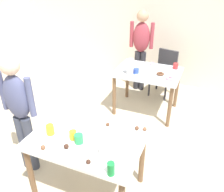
% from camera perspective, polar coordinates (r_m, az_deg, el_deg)
% --- Properties ---
extents(ground_plane, '(6.40, 6.40, 0.00)m').
position_cam_1_polar(ground_plane, '(3.00, -5.77, -20.77)').
color(ground_plane, beige).
extents(wall_back, '(6.40, 0.10, 2.60)m').
position_cam_1_polar(wall_back, '(5.06, 11.35, 17.44)').
color(wall_back, beige).
rests_on(wall_back, ground_plane).
extents(dining_table_near, '(1.14, 0.78, 0.75)m').
position_cam_1_polar(dining_table_near, '(2.52, -5.98, -11.67)').
color(dining_table_near, white).
rests_on(dining_table_near, ground_plane).
extents(dining_table_far, '(1.04, 0.78, 0.75)m').
position_cam_1_polar(dining_table_far, '(3.99, 8.50, 4.49)').
color(dining_table_far, silver).
rests_on(dining_table_far, ground_plane).
extents(chair_far_table, '(0.48, 0.48, 0.87)m').
position_cam_1_polar(chair_far_table, '(4.69, 12.44, 6.08)').
color(chair_far_table, '#2D2D33').
rests_on(chair_far_table, ground_plane).
extents(person_girl_near, '(0.45, 0.20, 1.49)m').
position_cam_1_polar(person_girl_near, '(2.84, -21.35, -2.54)').
color(person_girl_near, '#383D4C').
rests_on(person_girl_near, ground_plane).
extents(person_adult_far, '(0.45, 0.23, 1.57)m').
position_cam_1_polar(person_adult_far, '(4.65, 6.96, 12.23)').
color(person_adult_far, '#28282D').
rests_on(person_adult_far, ground_plane).
extents(mixing_bowl, '(0.20, 0.20, 0.09)m').
position_cam_1_polar(mixing_bowl, '(2.23, -0.38, -12.99)').
color(mixing_bowl, white).
rests_on(mixing_bowl, dining_table_near).
extents(soda_can, '(0.07, 0.07, 0.12)m').
position_cam_1_polar(soda_can, '(2.05, -0.27, -17.03)').
color(soda_can, '#198438').
rests_on(soda_can, dining_table_near).
extents(fork_near, '(0.17, 0.02, 0.01)m').
position_cam_1_polar(fork_near, '(2.67, -3.84, -6.06)').
color(fork_near, silver).
rests_on(fork_near, dining_table_near).
extents(cup_near_0, '(0.08, 0.08, 0.11)m').
position_cam_1_polar(cup_near_0, '(2.53, -14.58, -7.80)').
color(cup_near_0, yellow).
rests_on(cup_near_0, dining_table_near).
extents(cup_near_1, '(0.07, 0.07, 0.09)m').
position_cam_1_polar(cup_near_1, '(2.43, -9.32, -9.21)').
color(cup_near_1, yellow).
rests_on(cup_near_1, dining_table_near).
extents(cup_near_2, '(0.09, 0.09, 0.09)m').
position_cam_1_polar(cup_near_2, '(2.37, -7.88, -10.12)').
color(cup_near_2, green).
rests_on(cup_near_2, dining_table_near).
extents(cake_ball_0, '(0.04, 0.04, 0.04)m').
position_cam_1_polar(cake_ball_0, '(2.58, -1.02, -6.80)').
color(cake_ball_0, brown).
rests_on(cake_ball_0, dining_table_near).
extents(cake_ball_1, '(0.04, 0.04, 0.04)m').
position_cam_1_polar(cake_ball_1, '(2.67, -14.71, -6.65)').
color(cake_ball_1, brown).
rests_on(cake_ball_1, dining_table_near).
extents(cake_ball_2, '(0.05, 0.05, 0.05)m').
position_cam_1_polar(cake_ball_2, '(2.54, 5.98, -7.66)').
color(cake_ball_2, brown).
rests_on(cake_ball_2, dining_table_near).
extents(cake_ball_3, '(0.05, 0.05, 0.05)m').
position_cam_1_polar(cake_ball_3, '(2.14, -0.07, -16.01)').
color(cake_ball_3, brown).
rests_on(cake_ball_3, dining_table_near).
extents(cake_ball_4, '(0.04, 0.04, 0.04)m').
position_cam_1_polar(cake_ball_4, '(2.54, 7.86, -7.84)').
color(cake_ball_4, brown).
rests_on(cake_ball_4, dining_table_near).
extents(cake_ball_5, '(0.04, 0.04, 0.04)m').
position_cam_1_polar(cake_ball_5, '(2.17, -5.68, -15.38)').
color(cake_ball_5, '#3D2319').
rests_on(cake_ball_5, dining_table_near).
extents(cake_ball_6, '(0.05, 0.05, 0.05)m').
position_cam_1_polar(cake_ball_6, '(2.38, -16.19, -11.73)').
color(cake_ball_6, brown).
rests_on(cake_ball_6, dining_table_near).
extents(cake_ball_7, '(0.05, 0.05, 0.05)m').
position_cam_1_polar(cake_ball_7, '(2.34, -10.89, -11.76)').
color(cake_ball_7, '#3D2319').
rests_on(cake_ball_7, dining_table_near).
extents(pitcher_far, '(0.10, 0.10, 0.26)m').
position_cam_1_polar(pitcher_far, '(3.73, 4.37, 6.94)').
color(pitcher_far, white).
rests_on(pitcher_far, dining_table_far).
extents(cup_far_0, '(0.08, 0.08, 0.09)m').
position_cam_1_polar(cup_far_0, '(4.11, 14.98, 6.94)').
color(cup_far_0, red).
rests_on(cup_far_0, dining_table_far).
extents(cup_far_1, '(0.09, 0.09, 0.09)m').
position_cam_1_polar(cup_far_1, '(3.79, 5.80, 5.92)').
color(cup_far_1, '#3351B2').
rests_on(cup_far_1, dining_table_far).
extents(donut_far_0, '(0.10, 0.10, 0.03)m').
position_cam_1_polar(donut_far_0, '(4.23, 9.58, 7.69)').
color(donut_far_0, pink).
rests_on(donut_far_0, dining_table_far).
extents(donut_far_1, '(0.12, 0.12, 0.03)m').
position_cam_1_polar(donut_far_1, '(3.83, 11.47, 5.21)').
color(donut_far_1, brown).
rests_on(donut_far_1, dining_table_far).
extents(donut_far_2, '(0.13, 0.13, 0.04)m').
position_cam_1_polar(donut_far_2, '(3.68, 6.23, 4.69)').
color(donut_far_2, white).
rests_on(donut_far_2, dining_table_far).
extents(donut_far_3, '(0.12, 0.12, 0.04)m').
position_cam_1_polar(donut_far_3, '(3.71, 13.67, 4.17)').
color(donut_far_3, pink).
rests_on(donut_far_3, dining_table_far).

